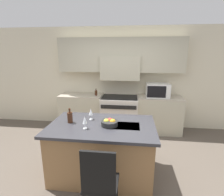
{
  "coord_description": "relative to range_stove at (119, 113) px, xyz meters",
  "views": [
    {
      "loc": [
        0.33,
        -2.62,
        2.03
      ],
      "look_at": [
        -0.07,
        0.73,
        1.15
      ],
      "focal_mm": 28.0,
      "sensor_mm": 36.0,
      "label": 1
    }
  ],
  "objects": [
    {
      "name": "wine_glass_near",
      "position": [
        -0.37,
        -2.0,
        0.58
      ],
      "size": [
        0.07,
        0.07,
        0.2
      ],
      "color": "white",
      "rests_on": "kitchen_island"
    },
    {
      "name": "island_chair",
      "position": [
        -0.02,
        -2.67,
        0.09
      ],
      "size": [
        0.42,
        0.4,
        1.01
      ],
      "color": "black",
      "rests_on": "ground_plane"
    },
    {
      "name": "wine_bottle",
      "position": [
        -0.69,
        -1.79,
        0.54
      ],
      "size": [
        0.09,
        0.09,
        0.25
      ],
      "color": "#422314",
      "rests_on": "kitchen_island"
    },
    {
      "name": "oil_bottle_on_counter",
      "position": [
        -0.62,
        -0.02,
        0.55
      ],
      "size": [
        0.06,
        0.06,
        0.18
      ],
      "color": "#422314",
      "rests_on": "back_counter"
    },
    {
      "name": "kitchen_island",
      "position": [
        -0.15,
        -1.82,
        -0.0
      ],
      "size": [
        1.71,
        1.07,
        0.9
      ],
      "color": "olive",
      "rests_on": "ground_plane"
    },
    {
      "name": "back_counter",
      "position": [
        0.0,
        0.02,
        0.01
      ],
      "size": [
        3.18,
        0.62,
        0.94
      ],
      "color": "#B2AD93",
      "rests_on": "ground_plane"
    },
    {
      "name": "wine_glass_far",
      "position": [
        -0.38,
        -1.62,
        0.58
      ],
      "size": [
        0.07,
        0.07,
        0.2
      ],
      "color": "white",
      "rests_on": "kitchen_island"
    },
    {
      "name": "back_cabinetry",
      "position": [
        0.0,
        0.28,
        1.12
      ],
      "size": [
        10.0,
        0.46,
        2.7
      ],
      "color": "beige",
      "rests_on": "ground_plane"
    },
    {
      "name": "fruit_bowl",
      "position": [
        -0.02,
        -1.84,
        0.49
      ],
      "size": [
        0.27,
        0.27,
        0.11
      ],
      "color": "black",
      "rests_on": "kitchen_island"
    },
    {
      "name": "microwave",
      "position": [
        0.96,
        0.02,
        0.66
      ],
      "size": [
        0.57,
        0.42,
        0.34
      ],
      "color": "silver",
      "rests_on": "back_counter"
    },
    {
      "name": "range_stove",
      "position": [
        0.0,
        0.0,
        0.0
      ],
      "size": [
        0.95,
        0.7,
        0.92
      ],
      "color": "beige",
      "rests_on": "ground_plane"
    },
    {
      "name": "ground_plane",
      "position": [
        0.0,
        -1.78,
        -0.46
      ],
      "size": [
        10.0,
        10.0,
        0.0
      ],
      "primitive_type": "plane",
      "color": "brown"
    }
  ]
}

